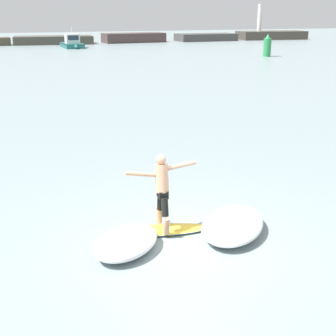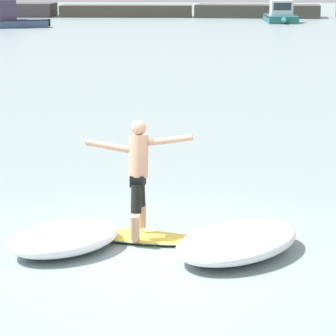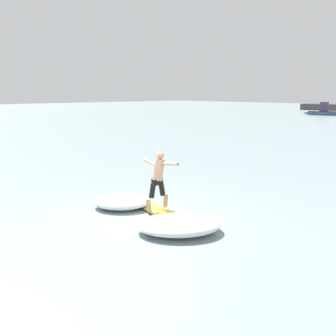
# 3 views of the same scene
# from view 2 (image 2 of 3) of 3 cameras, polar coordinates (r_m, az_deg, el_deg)

# --- Properties ---
(ground_plane) EXTENTS (200.00, 200.00, 0.00)m
(ground_plane) POSITION_cam_2_polar(r_m,az_deg,el_deg) (11.05, -1.20, -6.02)
(ground_plane) COLOR gray
(surfboard) EXTENTS (2.31, 0.96, 0.22)m
(surfboard) POSITION_cam_2_polar(r_m,az_deg,el_deg) (11.52, -1.94, -4.95)
(surfboard) COLOR yellow
(surfboard) RESTS_ON ground
(surfer) EXTENTS (1.55, 0.79, 1.65)m
(surfer) POSITION_cam_2_polar(r_m,az_deg,el_deg) (11.29, -2.14, -0.05)
(surfer) COLOR tan
(surfer) RESTS_ON surfboard
(fishing_boat_near_jetty) EXTENTS (2.60, 6.26, 2.61)m
(fishing_boat_near_jetty) POSITION_cam_2_polar(r_m,az_deg,el_deg) (65.02, 8.09, 10.77)
(fishing_boat_near_jetty) COLOR #215F5E
(fishing_boat_near_jetty) RESTS_ON ground
(small_boat_offshore) EXTENTS (5.71, 3.44, 2.87)m
(small_boat_offshore) POSITION_cam_2_polar(r_m,az_deg,el_deg) (58.89, -11.29, 10.39)
(small_boat_offshore) COLOR #3A4F6F
(small_boat_offshore) RESTS_ON ground
(wave_foam_at_tail) EXTENTS (2.30, 2.40, 0.38)m
(wave_foam_at_tail) POSITION_cam_2_polar(r_m,az_deg,el_deg) (10.90, 5.00, -5.28)
(wave_foam_at_tail) COLOR white
(wave_foam_at_tail) RESTS_ON ground
(wave_foam_at_nose) EXTENTS (1.96, 1.96, 0.38)m
(wave_foam_at_nose) POSITION_cam_2_polar(r_m,az_deg,el_deg) (11.10, -7.43, -5.02)
(wave_foam_at_nose) COLOR white
(wave_foam_at_nose) RESTS_ON ground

